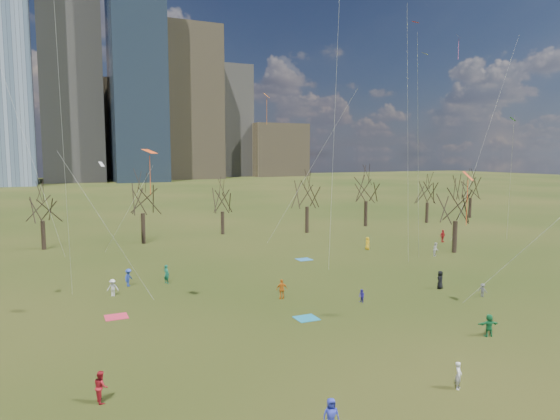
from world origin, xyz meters
name	(u,v)px	position (x,y,z in m)	size (l,w,h in m)	color
ground	(356,333)	(0.00, 0.00, 0.00)	(500.00, 500.00, 0.00)	black
downtown_skyline	(84,92)	(-2.43, 210.64, 39.01)	(212.50, 78.00, 118.00)	slate
bare_tree_row	(199,197)	(-0.09, 37.22, 6.12)	(113.04, 29.80, 9.50)	black
blanket_teal	(306,318)	(-1.62, 3.97, 0.01)	(1.60, 1.50, 0.03)	#187094
blanket_navy	(304,259)	(7.64, 22.02, 0.01)	(1.60, 1.50, 0.03)	#246AAC
blanket_crimson	(116,317)	(-14.05, 10.10, 0.01)	(1.60, 1.50, 0.03)	#C62742
person_0	(331,416)	(-7.63, -9.60, 0.76)	(0.74, 0.48, 1.52)	#2730AB
person_1	(458,375)	(0.26, -8.86, 0.70)	(0.51, 0.34, 1.40)	silver
person_2	(101,386)	(-16.25, -2.68, 0.77)	(0.75, 0.59, 1.55)	#AD1823
person_3	(483,290)	(14.29, 2.71, 0.56)	(0.72, 0.42, 1.12)	#5B5D60
person_4	(282,289)	(-1.16, 9.13, 0.82)	(0.96, 0.40, 1.65)	orange
person_5	(489,325)	(7.49, -4.17, 0.75)	(1.39, 0.44, 1.50)	#1C8043
person_6	(440,280)	(12.85, 6.11, 0.80)	(0.78, 0.51, 1.60)	black
person_8	(362,296)	(4.20, 5.54, 0.54)	(0.53, 0.41, 1.08)	#3025A4
person_9	(113,288)	(-13.63, 15.85, 0.72)	(0.93, 0.53, 1.44)	silver
person_10	(443,236)	(29.80, 24.07, 0.84)	(0.98, 0.41, 1.67)	red
person_12	(367,243)	(17.54, 23.95, 0.79)	(0.77, 0.50, 1.59)	yellow
person_13	(166,274)	(-8.66, 18.12, 0.87)	(0.63, 0.42, 1.73)	#16654C
person_14	(436,249)	(22.46, 17.29, 0.79)	(0.77, 0.60, 1.59)	silver
person_15	(128,278)	(-11.97, 18.52, 0.80)	(1.03, 0.59, 1.60)	#263FA5
kites_airborne	(312,136)	(2.92, 11.71, 13.42)	(59.55, 45.49, 36.94)	#FF5215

